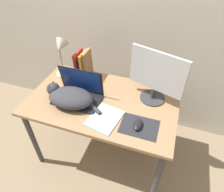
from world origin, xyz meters
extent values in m
plane|color=#847056|center=(0.00, 0.00, 0.00)|extent=(12.00, 12.00, 0.00)
cube|color=beige|center=(0.00, 0.99, 1.30)|extent=(8.00, 0.05, 2.60)
cube|color=#93704C|center=(0.00, 0.36, 0.69)|extent=(1.20, 0.72, 0.03)
cylinder|color=#38383D|center=(-0.55, 0.05, 0.34)|extent=(0.04, 0.04, 0.68)
cylinder|color=#38383D|center=(0.55, 0.05, 0.34)|extent=(0.04, 0.04, 0.68)
cylinder|color=#38383D|center=(-0.55, 0.67, 0.34)|extent=(0.04, 0.04, 0.68)
cylinder|color=#38383D|center=(0.55, 0.67, 0.34)|extent=(0.04, 0.04, 0.68)
cube|color=black|center=(-0.19, 0.29, 0.71)|extent=(0.37, 0.23, 0.02)
cube|color=#28282D|center=(-0.19, 0.28, 0.72)|extent=(0.30, 0.12, 0.00)
cube|color=black|center=(-0.19, 0.39, 0.84)|extent=(0.37, 0.04, 0.23)
cube|color=navy|center=(-0.19, 0.39, 0.84)|extent=(0.33, 0.03, 0.20)
ellipsoid|color=#333338|center=(-0.21, 0.24, 0.77)|extent=(0.37, 0.26, 0.13)
sphere|color=#333338|center=(-0.38, 0.26, 0.80)|extent=(0.10, 0.10, 0.10)
cone|color=#333338|center=(-0.39, 0.29, 0.84)|extent=(0.04, 0.04, 0.03)
cone|color=#333338|center=(-0.38, 0.24, 0.84)|extent=(0.04, 0.04, 0.03)
cylinder|color=#333338|center=(-0.02, 0.23, 0.72)|extent=(0.14, 0.10, 0.03)
cylinder|color=#333338|center=(0.38, 0.51, 0.71)|extent=(0.20, 0.20, 0.01)
cylinder|color=#333338|center=(0.38, 0.51, 0.76)|extent=(0.04, 0.04, 0.09)
cube|color=#B2B2B7|center=(0.38, 0.51, 0.97)|extent=(0.43, 0.16, 0.32)
cube|color=navy|center=(0.38, 0.50, 0.97)|extent=(0.39, 0.13, 0.28)
cube|color=#232328|center=(0.35, 0.19, 0.71)|extent=(0.27, 0.20, 0.00)
ellipsoid|color=black|center=(0.34, 0.18, 0.73)|extent=(0.06, 0.11, 0.03)
cube|color=maroon|center=(-0.32, 0.63, 0.82)|extent=(0.03, 0.17, 0.24)
cube|color=#232328|center=(-0.30, 0.63, 0.80)|extent=(0.03, 0.12, 0.19)
cube|color=gold|center=(-0.27, 0.63, 0.82)|extent=(0.03, 0.16, 0.24)
cube|color=olive|center=(-0.24, 0.63, 0.83)|extent=(0.04, 0.14, 0.26)
cylinder|color=beige|center=(-0.48, 0.58, 0.71)|extent=(0.13, 0.13, 0.01)
cylinder|color=beige|center=(-0.48, 0.58, 0.87)|extent=(0.02, 0.02, 0.31)
cone|color=beige|center=(-0.43, 0.54, 1.03)|extent=(0.11, 0.13, 0.14)
cube|color=#99C6E0|center=(0.09, 0.18, 0.71)|extent=(0.25, 0.29, 0.01)
camera|label=1|loc=(0.46, -0.75, 1.79)|focal=32.00mm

